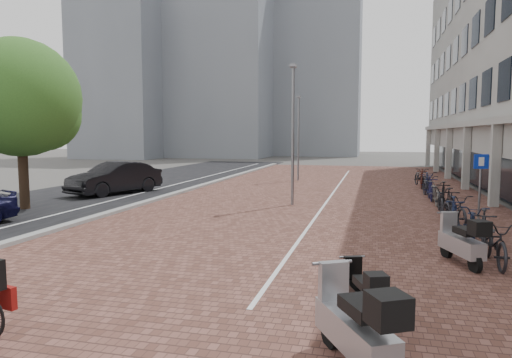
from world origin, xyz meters
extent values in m
plane|color=#474442|center=(0.00, 0.00, 0.00)|extent=(140.00, 140.00, 0.00)
cube|color=brown|center=(2.00, 12.00, 0.01)|extent=(14.50, 42.00, 0.04)
cube|color=black|center=(-9.00, 12.00, 0.01)|extent=(8.00, 50.00, 0.03)
cube|color=gray|center=(-5.10, 12.00, 0.07)|extent=(0.35, 42.00, 0.14)
cube|color=white|center=(-7.00, 12.00, 0.02)|extent=(0.12, 44.00, 0.00)
cube|color=white|center=(2.20, 12.00, 0.04)|extent=(0.10, 30.00, 0.00)
cube|color=black|center=(9.60, 16.00, 1.70)|extent=(0.15, 38.00, 3.20)
cube|color=#ACACA6|center=(9.40, 16.00, 3.45)|extent=(1.60, 38.00, 0.30)
cube|color=#ACACA6|center=(8.80, 10.00, 1.70)|extent=(0.35, 0.35, 3.40)
cube|color=#ACACA6|center=(8.80, 16.00, 1.70)|extent=(0.35, 0.35, 3.40)
cube|color=#ACACA6|center=(8.80, 22.00, 1.70)|extent=(0.35, 0.35, 3.40)
cube|color=#ACACA6|center=(8.80, 28.00, 1.70)|extent=(0.35, 0.35, 3.40)
cube|color=#ACACA6|center=(8.80, 34.00, 1.70)|extent=(0.35, 0.35, 3.40)
cube|color=gray|center=(-16.00, 48.00, 16.00)|extent=(14.00, 12.00, 32.00)
cube|color=gray|center=(-4.00, 55.00, 13.00)|extent=(12.00, 10.00, 26.00)
cube|color=gray|center=(-26.00, 42.00, 10.00)|extent=(10.00, 10.00, 20.00)
imported|color=black|center=(-8.14, 9.93, 0.78)|extent=(3.18, 5.02, 1.56)
cylinder|color=slate|center=(7.50, 6.21, 1.04)|extent=(0.07, 0.07, 2.08)
cube|color=#0E2EBA|center=(7.50, 6.18, 2.03)|extent=(0.47, 0.15, 0.47)
cylinder|color=slate|center=(0.92, 8.41, 2.82)|extent=(0.12, 0.12, 5.63)
cylinder|color=slate|center=(-0.47, 18.42, 2.61)|extent=(0.12, 0.12, 5.22)
cylinder|color=#382619|center=(-9.04, 4.91, 1.44)|extent=(0.37, 0.37, 2.87)
sphere|color=#305C1F|center=(-9.04, 4.91, 4.31)|extent=(4.51, 4.51, 4.51)
sphere|color=#305C1F|center=(-8.53, 5.53, 3.69)|extent=(2.87, 2.87, 2.87)
imported|color=black|center=(6.80, 1.00, 0.52)|extent=(0.70, 1.98, 1.04)
imported|color=black|center=(6.80, 2.15, 0.53)|extent=(0.79, 1.81, 1.05)
imported|color=#121B34|center=(6.78, 3.30, 0.52)|extent=(0.96, 2.05, 1.04)
imported|color=#141C38|center=(6.47, 4.45, 0.53)|extent=(0.65, 1.79, 1.05)
imported|color=black|center=(6.66, 5.60, 0.52)|extent=(1.08, 2.07, 1.04)
imported|color=black|center=(6.68, 6.75, 0.53)|extent=(0.51, 1.75, 1.05)
imported|color=black|center=(6.56, 7.90, 0.52)|extent=(0.80, 2.01, 1.04)
imported|color=black|center=(6.78, 9.05, 0.53)|extent=(0.75, 1.80, 1.05)
imported|color=#585450|center=(6.63, 10.20, 0.52)|extent=(0.69, 1.97, 1.04)
imported|color=#151539|center=(6.56, 11.35, 0.53)|extent=(0.52, 1.75, 1.05)
imported|color=black|center=(6.57, 12.50, 0.52)|extent=(0.81, 2.01, 1.04)
imported|color=#172040|center=(6.65, 13.65, 0.53)|extent=(0.59, 1.77, 1.05)
imported|color=black|center=(6.79, 14.80, 0.52)|extent=(0.93, 2.04, 1.04)
imported|color=#441812|center=(6.64, 15.95, 0.53)|extent=(0.71, 1.79, 1.05)
imported|color=black|center=(6.63, 17.10, 0.52)|extent=(0.98, 2.05, 1.04)
camera|label=1|loc=(4.14, -10.09, 2.91)|focal=32.37mm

